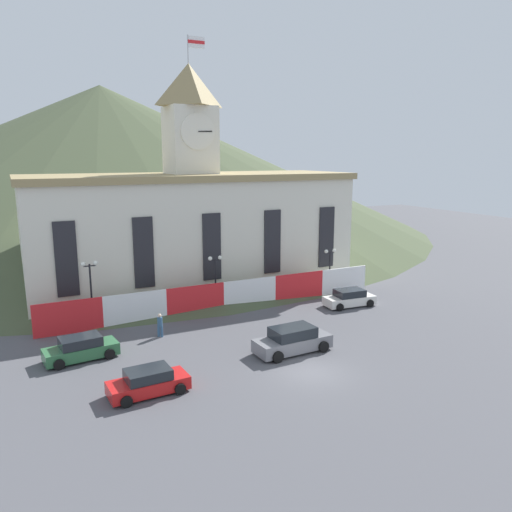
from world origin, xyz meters
TOP-DOWN VIEW (x-y plane):
  - ground_plane at (0.00, 0.00)m, footprint 160.00×160.00m
  - civic_building at (0.00, 21.26)m, footprint 30.73×10.61m
  - banner_fence at (-0.00, 13.64)m, footprint 29.86×0.12m
  - hillside_backdrop at (0.00, 68.18)m, footprint 111.73×111.73m
  - street_lamp_center at (-10.58, 14.56)m, footprint 1.26×0.36m
  - street_lamp_far_right at (-0.35, 14.56)m, footprint 1.26×0.36m
  - street_lamp_left at (11.43, 14.56)m, footprint 1.26×0.36m
  - car_red_sedan at (-9.57, 1.58)m, footprint 4.49×2.32m
  - car_white_taxi at (10.49, 10.10)m, footprint 4.62×2.40m
  - car_gray_pickup at (0.67, 3.24)m, footprint 5.39×2.57m
  - car_green_wagon at (-12.28, 8.25)m, footprint 4.77×2.53m
  - pedestrian at (-6.54, 10.02)m, footprint 0.53×0.53m

SIDE VIEW (x-z plane):
  - ground_plane at x=0.00m, z-range 0.00..0.00m
  - car_red_sedan at x=-9.57m, z-range -0.05..1.40m
  - car_white_taxi at x=10.49m, z-range -0.06..1.44m
  - car_green_wagon at x=-12.28m, z-range -0.06..1.49m
  - car_gray_pickup at x=0.67m, z-range -0.07..1.68m
  - pedestrian at x=-6.54m, z-range 0.08..1.83m
  - banner_fence at x=0.00m, z-range 0.00..2.53m
  - street_lamp_left at x=11.43m, z-range 1.03..5.31m
  - street_lamp_far_right at x=-0.35m, z-range 1.09..5.75m
  - street_lamp_center at x=-10.58m, z-range 1.16..6.32m
  - civic_building at x=0.00m, z-range -5.55..18.08m
  - hillside_backdrop at x=0.00m, z-range 0.00..24.94m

